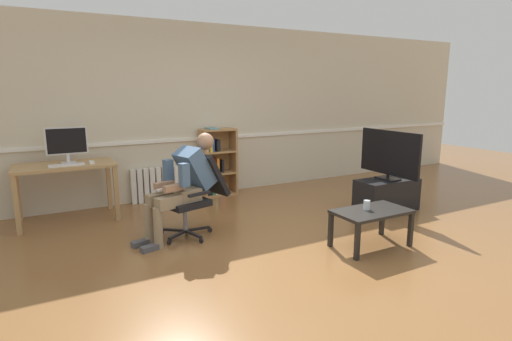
% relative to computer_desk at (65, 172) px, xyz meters
% --- Properties ---
extents(ground_plane, '(18.00, 18.00, 0.00)m').
position_rel_computer_desk_xyz_m(ground_plane, '(1.94, -2.15, -0.65)').
color(ground_plane, brown).
extents(back_wall, '(12.00, 0.13, 2.70)m').
position_rel_computer_desk_xyz_m(back_wall, '(1.94, 0.50, 0.70)').
color(back_wall, beige).
rests_on(back_wall, ground_plane).
extents(computer_desk, '(1.21, 0.67, 0.76)m').
position_rel_computer_desk_xyz_m(computer_desk, '(0.00, 0.00, 0.00)').
color(computer_desk, tan).
rests_on(computer_desk, ground_plane).
extents(imac_monitor, '(0.50, 0.14, 0.47)m').
position_rel_computer_desk_xyz_m(imac_monitor, '(0.06, 0.08, 0.38)').
color(imac_monitor, silver).
rests_on(imac_monitor, computer_desk).
extents(keyboard, '(0.42, 0.12, 0.02)m').
position_rel_computer_desk_xyz_m(keyboard, '(0.02, -0.14, 0.12)').
color(keyboard, white).
rests_on(keyboard, computer_desk).
extents(computer_mouse, '(0.06, 0.10, 0.03)m').
position_rel_computer_desk_xyz_m(computer_mouse, '(0.31, -0.12, 0.12)').
color(computer_mouse, white).
rests_on(computer_mouse, computer_desk).
extents(bookshelf, '(0.57, 0.29, 1.10)m').
position_rel_computer_desk_xyz_m(bookshelf, '(2.22, 0.29, -0.13)').
color(bookshelf, '#AD7F4C').
rests_on(bookshelf, ground_plane).
extents(radiator, '(0.73, 0.08, 0.53)m').
position_rel_computer_desk_xyz_m(radiator, '(1.25, 0.39, -0.39)').
color(radiator, white).
rests_on(radiator, ground_plane).
extents(office_chair, '(0.84, 0.67, 0.95)m').
position_rel_computer_desk_xyz_m(office_chair, '(1.31, -1.24, -0.13)').
color(office_chair, black).
rests_on(office_chair, ground_plane).
extents(person_seated, '(1.05, 0.57, 1.19)m').
position_rel_computer_desk_xyz_m(person_seated, '(1.14, -1.29, -0.00)').
color(person_seated, '#937F60').
rests_on(person_seated, ground_plane).
extents(tv_stand, '(0.90, 0.43, 0.45)m').
position_rel_computer_desk_xyz_m(tv_stand, '(3.99, -1.67, -0.42)').
color(tv_stand, black).
rests_on(tv_stand, ground_plane).
extents(tv_screen, '(0.20, 1.04, 0.68)m').
position_rel_computer_desk_xyz_m(tv_screen, '(3.99, -1.67, 0.17)').
color(tv_screen, black).
rests_on(tv_screen, tv_stand).
extents(coffee_table, '(0.83, 0.48, 0.41)m').
position_rel_computer_desk_xyz_m(coffee_table, '(2.83, -2.56, -0.29)').
color(coffee_table, black).
rests_on(coffee_table, ground_plane).
extents(drinking_glass, '(0.07, 0.07, 0.10)m').
position_rel_computer_desk_xyz_m(drinking_glass, '(2.80, -2.51, -0.18)').
color(drinking_glass, silver).
rests_on(drinking_glass, coffee_table).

